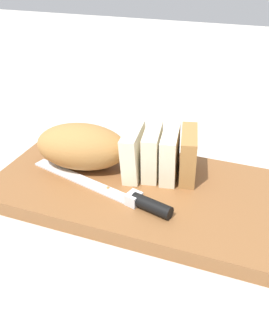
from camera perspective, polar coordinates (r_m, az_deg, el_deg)
The scene contains 7 objects.
ground_plane at distance 0.66m, azimuth 0.00°, elevation -4.10°, with size 3.00×3.00×0.00m, color beige.
cutting_board at distance 0.65m, azimuth 0.00°, elevation -3.19°, with size 0.47×0.25×0.03m, color brown.
bread_loaf at distance 0.66m, azimuth -3.41°, elevation 2.84°, with size 0.29×0.13×0.08m.
bread_knife at distance 0.60m, azimuth -1.00°, elevation -4.34°, with size 0.27×0.10×0.02m.
crumb_near_knife at distance 0.60m, azimuth 1.62°, elevation -4.69°, with size 0.01×0.01×0.01m, color #A8753D.
crumb_near_loaf at distance 0.63m, azimuth -3.97°, elevation -3.00°, with size 0.01×0.01×0.01m, color #A8753D.
crumb_stray_left at distance 0.66m, azimuth -0.65°, elevation -0.91°, with size 0.00×0.00×0.00m, color #A8753D.
Camera 1 is at (0.17, -0.51, 0.39)m, focal length 40.87 mm.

